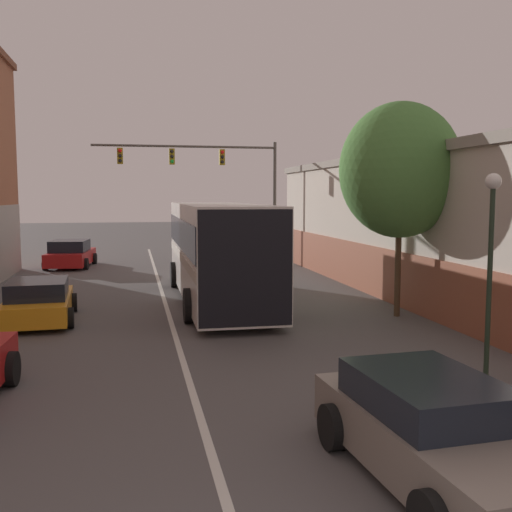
{
  "coord_description": "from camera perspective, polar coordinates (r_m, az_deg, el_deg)",
  "views": [
    {
      "loc": [
        -1.01,
        -3.24,
        3.61
      ],
      "look_at": [
        2.78,
        15.2,
        1.71
      ],
      "focal_mm": 42.0,
      "sensor_mm": 36.0,
      "label": 1
    }
  ],
  "objects": [
    {
      "name": "traffic_signal_gantry",
      "position": [
        31.23,
        -3.97,
        7.98
      ],
      "size": [
        9.44,
        0.36,
        6.41
      ],
      "color": "#514C47",
      "rests_on": "ground_plane"
    },
    {
      "name": "building_right_storefront",
      "position": [
        22.99,
        18.78,
        3.16
      ],
      "size": [
        6.55,
        26.04,
        5.14
      ],
      "color": "beige",
      "rests_on": "ground_plane"
    },
    {
      "name": "hatchback_foreground",
      "position": [
        8.16,
        16.59,
        -15.81
      ],
      "size": [
        2.13,
        4.29,
        1.33
      ],
      "rotation": [
        0.0,
        0.0,
        1.63
      ],
      "color": "slate",
      "rests_on": "ground_plane"
    },
    {
      "name": "street_tree_near",
      "position": [
        18.26,
        13.57,
        7.93
      ],
      "size": [
        3.62,
        3.26,
        6.35
      ],
      "color": "#4C3823",
      "rests_on": "ground_plane"
    },
    {
      "name": "street_lamp",
      "position": [
        12.4,
        21.41,
        -0.64
      ],
      "size": [
        0.31,
        0.31,
        4.04
      ],
      "color": "#233323",
      "rests_on": "ground_plane"
    },
    {
      "name": "parked_car_left_far",
      "position": [
        31.75,
        -17.25,
        0.15
      ],
      "size": [
        2.44,
        4.31,
        1.38
      ],
      "rotation": [
        0.0,
        0.0,
        1.47
      ],
      "color": "red",
      "rests_on": "ground_plane"
    },
    {
      "name": "lane_center_line",
      "position": [
        19.46,
        -8.48,
        -4.98
      ],
      "size": [
        0.14,
        43.7,
        0.01
      ],
      "color": "silver",
      "rests_on": "ground_plane"
    },
    {
      "name": "bus",
      "position": [
        20.48,
        -3.71,
        0.89
      ],
      "size": [
        2.89,
        11.09,
        3.34
      ],
      "rotation": [
        0.0,
        0.0,
        1.56
      ],
      "color": "silver",
      "rests_on": "ground_plane"
    },
    {
      "name": "parked_car_left_near",
      "position": [
        18.35,
        -20.0,
        -4.09
      ],
      "size": [
        2.18,
        4.1,
        1.22
      ],
      "rotation": [
        0.0,
        0.0,
        1.62
      ],
      "color": "orange",
      "rests_on": "ground_plane"
    }
  ]
}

